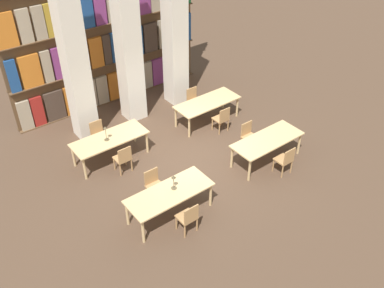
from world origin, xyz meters
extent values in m
plane|color=#4C3828|center=(0.00, 0.00, 0.00)|extent=(40.00, 40.00, 0.00)
cube|color=brown|center=(0.00, 4.45, 2.75)|extent=(6.82, 0.06, 5.50)
cube|color=brown|center=(0.00, 4.45, 0.01)|extent=(6.82, 0.35, 0.03)
cube|color=tan|center=(-3.12, 4.42, 0.53)|extent=(0.38, 0.20, 1.01)
cube|color=maroon|center=(-2.71, 4.42, 0.53)|extent=(0.37, 0.20, 1.01)
cube|color=#47382D|center=(-2.14, 4.42, 0.53)|extent=(0.62, 0.20, 1.01)
cube|color=orange|center=(-1.56, 4.42, 0.53)|extent=(0.46, 0.20, 1.01)
cube|color=tan|center=(-0.97, 4.42, 0.53)|extent=(0.60, 0.20, 1.01)
cube|color=tan|center=(-0.44, 4.42, 0.53)|extent=(0.41, 0.20, 1.01)
cube|color=orange|center=(-0.01, 4.42, 0.53)|extent=(0.35, 0.20, 1.01)
cube|color=#84387A|center=(0.53, 4.42, 0.53)|extent=(0.64, 0.20, 1.01)
cube|color=tan|center=(1.24, 4.42, 0.53)|extent=(0.68, 0.20, 1.01)
cube|color=#84387A|center=(1.88, 4.42, 0.53)|extent=(0.52, 0.20, 1.01)
cube|color=orange|center=(2.47, 4.42, 0.53)|extent=(0.59, 0.20, 1.01)
cube|color=#B7932D|center=(3.01, 4.42, 0.53)|extent=(0.42, 0.20, 1.01)
cube|color=brown|center=(0.00, 4.45, 1.39)|extent=(6.82, 0.35, 0.03)
cube|color=navy|center=(-3.16, 4.42, 1.92)|extent=(0.30, 0.20, 1.02)
cube|color=orange|center=(-2.63, 4.42, 1.92)|extent=(0.61, 0.20, 1.02)
cube|color=tan|center=(-2.12, 4.42, 1.92)|extent=(0.28, 0.20, 1.02)
cube|color=#84387A|center=(-1.67, 4.42, 1.92)|extent=(0.50, 0.20, 1.02)
cube|color=#47382D|center=(-1.07, 4.42, 1.92)|extent=(0.65, 0.20, 1.02)
cube|color=orange|center=(-0.47, 4.42, 1.92)|extent=(0.46, 0.20, 1.02)
cube|color=#47382D|center=(-0.08, 4.42, 1.92)|extent=(0.27, 0.20, 1.02)
cube|color=navy|center=(0.32, 4.42, 1.92)|extent=(0.49, 0.20, 1.02)
cube|color=tan|center=(0.73, 4.42, 1.92)|extent=(0.27, 0.20, 1.02)
cube|color=navy|center=(1.12, 4.42, 1.92)|extent=(0.35, 0.20, 1.02)
cube|color=#47382D|center=(1.62, 4.42, 1.92)|extent=(0.53, 0.20, 1.02)
cube|color=tan|center=(2.24, 4.42, 1.92)|extent=(0.57, 0.20, 1.02)
cube|color=navy|center=(2.88, 4.42, 1.92)|extent=(0.59, 0.20, 1.02)
cube|color=navy|center=(3.28, 4.42, 1.92)|extent=(0.16, 0.20, 1.02)
cube|color=brown|center=(0.00, 4.45, 2.77)|extent=(6.82, 0.35, 0.03)
cube|color=orange|center=(-3.03, 4.42, 3.27)|extent=(0.56, 0.20, 0.99)
cube|color=tan|center=(-2.50, 4.42, 3.27)|extent=(0.36, 0.20, 0.99)
cube|color=tan|center=(-2.07, 4.42, 3.27)|extent=(0.33, 0.20, 0.99)
cube|color=#B7932D|center=(-1.69, 4.42, 3.27)|extent=(0.40, 0.20, 0.99)
cube|color=navy|center=(-1.20, 4.42, 3.27)|extent=(0.50, 0.20, 0.99)
cube|color=navy|center=(-0.63, 4.42, 3.27)|extent=(0.51, 0.20, 0.99)
cube|color=#84387A|center=(-0.14, 4.42, 3.27)|extent=(0.39, 0.20, 0.99)
cube|color=tan|center=(0.35, 4.42, 3.27)|extent=(0.48, 0.20, 0.99)
cube|color=#47382D|center=(0.79, 4.42, 3.27)|extent=(0.31, 0.20, 0.99)
cube|color=silver|center=(-1.74, 3.03, 3.00)|extent=(0.63, 0.63, 6.00)
cube|color=silver|center=(0.00, 3.03, 3.00)|extent=(0.63, 0.63, 6.00)
cube|color=silver|center=(1.74, 3.03, 3.00)|extent=(0.63, 0.63, 6.00)
cube|color=tan|center=(-1.67, -1.43, 0.72)|extent=(2.15, 0.87, 0.04)
cylinder|color=tan|center=(-2.67, -1.79, 0.35)|extent=(0.07, 0.07, 0.70)
cylinder|color=tan|center=(-0.68, -1.79, 0.35)|extent=(0.07, 0.07, 0.70)
cylinder|color=tan|center=(-2.67, -1.08, 0.35)|extent=(0.07, 0.07, 0.70)
cylinder|color=tan|center=(-0.68, -1.08, 0.35)|extent=(0.07, 0.07, 0.70)
cylinder|color=tan|center=(-1.83, -1.92, 0.21)|extent=(0.04, 0.04, 0.41)
cylinder|color=tan|center=(-1.47, -1.92, 0.21)|extent=(0.04, 0.04, 0.41)
cylinder|color=tan|center=(-1.83, -2.26, 0.21)|extent=(0.04, 0.04, 0.41)
cylinder|color=tan|center=(-1.47, -2.26, 0.21)|extent=(0.04, 0.04, 0.41)
cube|color=tan|center=(-1.65, -2.09, 0.43)|extent=(0.42, 0.40, 0.04)
cube|color=tan|center=(-1.65, -2.27, 0.66)|extent=(0.40, 0.03, 0.42)
cylinder|color=tan|center=(-1.47, -0.95, 0.21)|extent=(0.04, 0.04, 0.41)
cylinder|color=tan|center=(-1.83, -0.95, 0.21)|extent=(0.04, 0.04, 0.41)
cylinder|color=tan|center=(-1.47, -0.61, 0.21)|extent=(0.04, 0.04, 0.41)
cylinder|color=tan|center=(-1.83, -0.61, 0.21)|extent=(0.04, 0.04, 0.41)
cube|color=tan|center=(-1.65, -0.78, 0.43)|extent=(0.42, 0.40, 0.04)
cube|color=tan|center=(-1.65, -0.59, 0.66)|extent=(0.40, 0.03, 0.42)
cylinder|color=brown|center=(-1.51, -1.39, 0.75)|extent=(0.14, 0.14, 0.01)
cylinder|color=brown|center=(-1.51, -1.39, 0.92)|extent=(0.02, 0.02, 0.32)
cone|color=brown|center=(-1.51, -1.39, 1.11)|extent=(0.11, 0.11, 0.07)
cube|color=tan|center=(1.76, -1.33, 0.72)|extent=(2.15, 0.87, 0.04)
cylinder|color=tan|center=(0.77, -1.68, 0.35)|extent=(0.07, 0.07, 0.70)
cylinder|color=tan|center=(2.76, -1.68, 0.35)|extent=(0.07, 0.07, 0.70)
cylinder|color=tan|center=(0.77, -0.97, 0.35)|extent=(0.07, 0.07, 0.70)
cylinder|color=tan|center=(2.76, -0.97, 0.35)|extent=(0.07, 0.07, 0.70)
cylinder|color=tan|center=(1.57, -1.81, 0.21)|extent=(0.04, 0.04, 0.41)
cylinder|color=tan|center=(1.93, -1.81, 0.21)|extent=(0.04, 0.04, 0.41)
cylinder|color=tan|center=(1.57, -2.15, 0.21)|extent=(0.04, 0.04, 0.41)
cylinder|color=tan|center=(1.93, -2.15, 0.21)|extent=(0.04, 0.04, 0.41)
cube|color=tan|center=(1.75, -1.98, 0.43)|extent=(0.42, 0.40, 0.04)
cube|color=tan|center=(1.75, -2.16, 0.66)|extent=(0.40, 0.03, 0.42)
cylinder|color=tan|center=(1.93, -0.84, 0.21)|extent=(0.04, 0.04, 0.41)
cylinder|color=tan|center=(1.57, -0.84, 0.21)|extent=(0.04, 0.04, 0.41)
cylinder|color=tan|center=(1.93, -0.50, 0.21)|extent=(0.04, 0.04, 0.41)
cylinder|color=tan|center=(1.57, -0.50, 0.21)|extent=(0.04, 0.04, 0.41)
cube|color=tan|center=(1.75, -0.67, 0.43)|extent=(0.42, 0.40, 0.04)
cube|color=tan|center=(1.75, -0.49, 0.66)|extent=(0.40, 0.03, 0.42)
cube|color=tan|center=(-1.73, 1.43, 0.72)|extent=(2.15, 0.87, 0.04)
cylinder|color=tan|center=(-2.73, 1.07, 0.35)|extent=(0.07, 0.07, 0.70)
cylinder|color=tan|center=(-0.74, 1.07, 0.35)|extent=(0.07, 0.07, 0.70)
cylinder|color=tan|center=(-2.73, 1.78, 0.35)|extent=(0.07, 0.07, 0.70)
cylinder|color=tan|center=(-0.74, 1.78, 0.35)|extent=(0.07, 0.07, 0.70)
cylinder|color=tan|center=(-1.91, 0.94, 0.21)|extent=(0.04, 0.04, 0.41)
cylinder|color=tan|center=(-1.55, 0.94, 0.21)|extent=(0.04, 0.04, 0.41)
cylinder|color=tan|center=(-1.91, 0.60, 0.21)|extent=(0.04, 0.04, 0.41)
cylinder|color=tan|center=(-1.55, 0.60, 0.21)|extent=(0.04, 0.04, 0.41)
cube|color=tan|center=(-1.73, 0.77, 0.43)|extent=(0.42, 0.40, 0.04)
cube|color=tan|center=(-1.73, 0.59, 0.66)|extent=(0.40, 0.03, 0.42)
cylinder|color=tan|center=(-1.55, 1.91, 0.21)|extent=(0.04, 0.04, 0.41)
cylinder|color=tan|center=(-1.91, 1.91, 0.21)|extent=(0.04, 0.04, 0.41)
cylinder|color=tan|center=(-1.55, 2.25, 0.21)|extent=(0.04, 0.04, 0.41)
cylinder|color=tan|center=(-1.91, 2.25, 0.21)|extent=(0.04, 0.04, 0.41)
cube|color=tan|center=(-1.73, 2.08, 0.43)|extent=(0.42, 0.40, 0.04)
cube|color=tan|center=(-1.73, 2.27, 0.66)|extent=(0.40, 0.03, 0.42)
cylinder|color=brown|center=(-1.84, 1.39, 0.75)|extent=(0.14, 0.14, 0.01)
cylinder|color=brown|center=(-1.84, 1.39, 0.94)|extent=(0.02, 0.02, 0.37)
cone|color=brown|center=(-1.84, 1.39, 1.16)|extent=(0.11, 0.11, 0.07)
cube|color=tan|center=(1.71, 1.30, 0.72)|extent=(2.15, 0.87, 0.04)
cylinder|color=tan|center=(0.72, 0.94, 0.35)|extent=(0.07, 0.07, 0.70)
cylinder|color=tan|center=(2.71, 0.94, 0.35)|extent=(0.07, 0.07, 0.70)
cylinder|color=tan|center=(0.72, 1.65, 0.35)|extent=(0.07, 0.07, 0.70)
cylinder|color=tan|center=(2.71, 1.65, 0.35)|extent=(0.07, 0.07, 0.70)
cylinder|color=tan|center=(1.54, 0.81, 0.21)|extent=(0.04, 0.04, 0.41)
cylinder|color=tan|center=(1.90, 0.81, 0.21)|extent=(0.04, 0.04, 0.41)
cylinder|color=tan|center=(1.54, 0.47, 0.21)|extent=(0.04, 0.04, 0.41)
cylinder|color=tan|center=(1.90, 0.47, 0.21)|extent=(0.04, 0.04, 0.41)
cube|color=tan|center=(1.72, 0.64, 0.43)|extent=(0.42, 0.40, 0.04)
cube|color=tan|center=(1.72, 0.46, 0.66)|extent=(0.40, 0.03, 0.42)
cylinder|color=tan|center=(1.90, 1.78, 0.21)|extent=(0.04, 0.04, 0.41)
cylinder|color=tan|center=(1.54, 1.78, 0.21)|extent=(0.04, 0.04, 0.41)
cylinder|color=tan|center=(1.90, 2.12, 0.21)|extent=(0.04, 0.04, 0.41)
cylinder|color=tan|center=(1.54, 2.12, 0.21)|extent=(0.04, 0.04, 0.41)
cube|color=tan|center=(1.72, 1.95, 0.43)|extent=(0.42, 0.40, 0.04)
cube|color=tan|center=(1.72, 2.14, 0.66)|extent=(0.40, 0.03, 0.42)
camera|label=1|loc=(-5.83, -7.76, 7.73)|focal=40.00mm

